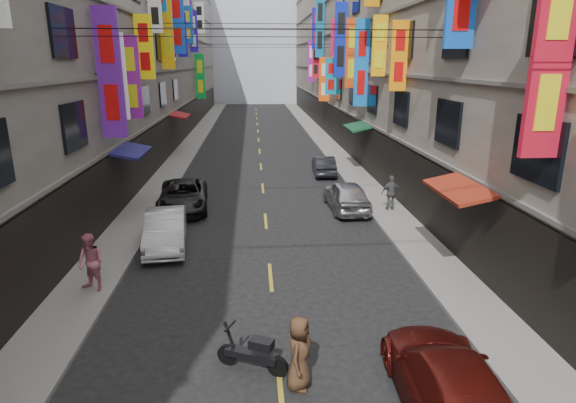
{
  "coord_description": "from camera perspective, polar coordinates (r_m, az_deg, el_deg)",
  "views": [
    {
      "loc": [
        -0.49,
        3.02,
        7.03
      ],
      "look_at": [
        0.19,
        12.47,
        4.28
      ],
      "focal_mm": 30.0,
      "sensor_mm": 36.0,
      "label": 1
    }
  ],
  "objects": [
    {
      "name": "pedestrian_lfar",
      "position": [
        16.22,
        -22.32,
        -6.72
      ],
      "size": [
        1.08,
        0.95,
        1.85
      ],
      "primitive_type": "imported",
      "rotation": [
        0.0,
        0.0,
        -0.47
      ],
      "color": "#C76986",
      "rests_on": "sidewalk_left"
    },
    {
      "name": "car_right_near",
      "position": [
        11.0,
        18.56,
        -19.81
      ],
      "size": [
        2.2,
        4.98,
        1.42
      ],
      "primitive_type": "imported",
      "rotation": [
        0.0,
        0.0,
        3.1
      ],
      "color": "#59130F",
      "rests_on": "ground"
    },
    {
      "name": "scooter_far_right",
      "position": [
        24.75,
        6.5,
        0.67
      ],
      "size": [
        0.6,
        1.79,
        1.14
      ],
      "rotation": [
        0.0,
        0.0,
        2.97
      ],
      "color": "black",
      "rests_on": "ground"
    },
    {
      "name": "car_left_far",
      "position": [
        24.23,
        -12.32,
        0.68
      ],
      "size": [
        2.73,
        5.19,
        1.39
      ],
      "primitive_type": "imported",
      "rotation": [
        0.0,
        0.0,
        0.09
      ],
      "color": "black",
      "rests_on": "ground"
    },
    {
      "name": "sidewalk_left",
      "position": [
        39.98,
        -12.06,
        5.82
      ],
      "size": [
        2.0,
        90.0,
        0.12
      ],
      "primitive_type": "cube",
      "color": "slate",
      "rests_on": "ground"
    },
    {
      "name": "car_right_mid",
      "position": [
        23.73,
        6.92,
        0.72
      ],
      "size": [
        1.91,
        4.41,
        1.48
      ],
      "primitive_type": "imported",
      "rotation": [
        0.0,
        0.0,
        3.18
      ],
      "color": "#B0B0B5",
      "rests_on": "ground"
    },
    {
      "name": "sidewalk_right",
      "position": [
        40.12,
        5.26,
        6.14
      ],
      "size": [
        2.0,
        90.0,
        0.12
      ],
      "primitive_type": "cube",
      "color": "slate",
      "rests_on": "ground"
    },
    {
      "name": "lane_markings",
      "position": [
        36.66,
        -3.31,
        5.14
      ],
      "size": [
        0.12,
        80.2,
        0.01
      ],
      "color": "gold",
      "rests_on": "ground"
    },
    {
      "name": "car_right_far",
      "position": [
        31.15,
        4.25,
        4.28
      ],
      "size": [
        1.44,
        3.76,
        1.22
      ],
      "primitive_type": "imported",
      "rotation": [
        0.0,
        0.0,
        3.1
      ],
      "color": "#26272E",
      "rests_on": "ground"
    },
    {
      "name": "haze_block",
      "position": [
        89.07,
        -4.04,
        18.73
      ],
      "size": [
        18.0,
        8.0,
        22.0
      ],
      "primitive_type": "cube",
      "color": "silver",
      "rests_on": "ground"
    },
    {
      "name": "street_awnings",
      "position": [
        23.34,
        -6.01,
        6.18
      ],
      "size": [
        13.99,
        35.2,
        0.41
      ],
      "color": "#144D27",
      "rests_on": "ground"
    },
    {
      "name": "building_row_right",
      "position": [
        41.0,
        14.4,
        19.17
      ],
      "size": [
        10.14,
        90.0,
        19.0
      ],
      "color": "#A5998B",
      "rests_on": "ground"
    },
    {
      "name": "car_left_mid",
      "position": [
        19.48,
        -14.31,
        -3.24
      ],
      "size": [
        2.0,
        4.46,
        1.42
      ],
      "primitive_type": "imported",
      "rotation": [
        0.0,
        0.0,
        0.12
      ],
      "color": "silver",
      "rests_on": "ground"
    },
    {
      "name": "scooter_crossing",
      "position": [
        11.87,
        -4.17,
        -17.53
      ],
      "size": [
        1.68,
        0.91,
        1.14
      ],
      "rotation": [
        0.0,
        0.0,
        1.14
      ],
      "color": "black",
      "rests_on": "ground"
    },
    {
      "name": "pedestrian_crossing",
      "position": [
        11.1,
        1.33,
        -17.51
      ],
      "size": [
        0.84,
        1.0,
        1.73
      ],
      "primitive_type": "imported",
      "rotation": [
        0.0,
        0.0,
        1.22
      ],
      "color": "#4B301E",
      "rests_on": "ground"
    },
    {
      "name": "building_row_left",
      "position": [
        40.71,
        -21.73,
        18.59
      ],
      "size": [
        10.14,
        90.0,
        19.0
      ],
      "color": "gray",
      "rests_on": "ground"
    },
    {
      "name": "overhead_cables",
      "position": [
        27.04,
        -3.29,
        19.94
      ],
      "size": [
        14.0,
        38.04,
        1.24
      ],
      "color": "black",
      "rests_on": "ground"
    },
    {
      "name": "pedestrian_rfar",
      "position": [
        23.69,
        12.14,
        1.02
      ],
      "size": [
        1.02,
        0.62,
        1.69
      ],
      "primitive_type": "imported",
      "rotation": [
        0.0,
        0.0,
        3.2
      ],
      "color": "#525254",
      "rests_on": "sidewalk_right"
    },
    {
      "name": "shop_signage",
      "position": [
        32.39,
        -3.66,
        19.73
      ],
      "size": [
        14.0,
        55.0,
        11.88
      ],
      "color": "#1015C1",
      "rests_on": "ground"
    }
  ]
}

